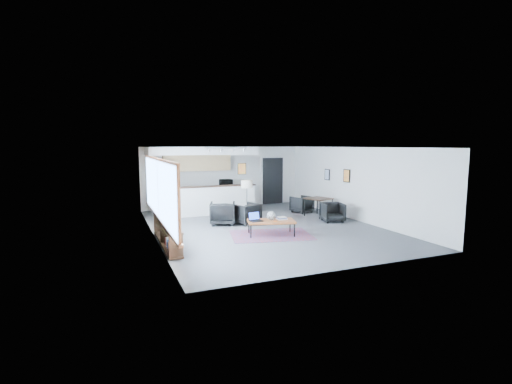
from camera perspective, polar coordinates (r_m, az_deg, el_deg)
name	(u,v)px	position (r m, az deg, el deg)	size (l,w,h in m)	color
room	(264,188)	(12.00, 1.31, 0.66)	(7.02, 9.02, 2.62)	#47474A
window	(159,191)	(10.19, -14.77, 0.13)	(0.10, 5.95, 1.66)	#8CBFFF
console	(167,233)	(10.27, -13.55, -6.19)	(0.35, 3.00, 0.80)	#321D11
kitchenette	(201,177)	(15.12, -8.48, 2.24)	(4.20, 1.96, 2.60)	white
doorway	(272,180)	(16.97, 2.53, 1.83)	(1.10, 0.12, 2.15)	black
track_light	(226,149)	(13.78, -4.60, 6.61)	(1.60, 0.07, 0.15)	silver
wall_art_lower	(347,176)	(14.04, 13.78, 2.44)	(0.03, 0.38, 0.48)	black
wall_art_upper	(327,175)	(15.11, 10.89, 2.65)	(0.03, 0.34, 0.44)	black
kilim_rug	(271,235)	(11.14, 2.33, -6.62)	(2.65, 2.07, 0.01)	#512C3F
coffee_table	(271,221)	(11.05, 2.34, -4.55)	(1.53, 1.09, 0.45)	brown
laptop	(255,218)	(10.94, -0.16, -4.08)	(0.40, 0.35, 0.26)	black
ceramic_pot	(271,216)	(11.03, 2.35, -3.68)	(0.27, 0.27, 0.27)	gray
book_stack	(282,218)	(11.17, 3.97, -4.04)	(0.29, 0.24, 0.09)	silver
coaster	(275,221)	(10.89, 2.98, -4.53)	(0.11, 0.11, 0.01)	#E5590C
armchair_left	(223,212)	(12.59, -5.17, -3.10)	(0.82, 0.76, 0.84)	black
armchair_right	(246,212)	(12.63, -1.51, -3.17)	(0.76, 0.71, 0.79)	black
floor_lamp	(247,186)	(13.16, -1.42, 1.00)	(0.48, 0.48, 1.43)	black
dining_table	(319,200)	(14.14, 9.61, -1.17)	(1.04, 1.04, 0.69)	#321D11
dining_chair_near	(333,213)	(13.27, 11.71, -3.15)	(0.61, 0.57, 0.63)	black
dining_chair_far	(302,205)	(14.86, 7.05, -1.97)	(0.60, 0.56, 0.62)	black
microwave	(226,182)	(15.89, -4.66, 1.55)	(0.52, 0.29, 0.35)	black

